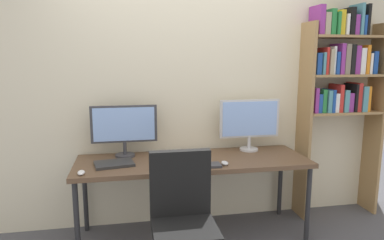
# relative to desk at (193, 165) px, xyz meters

# --- Properties ---
(wall_back) EXTENTS (4.47, 0.10, 2.60)m
(wall_back) POSITION_rel_desk_xyz_m (0.00, 0.42, 0.61)
(wall_back) COLOR beige
(wall_back) RESTS_ON ground_plane
(desk) EXTENTS (2.07, 0.68, 0.74)m
(desk) POSITION_rel_desk_xyz_m (0.00, 0.00, 0.00)
(desk) COLOR brown
(desk) RESTS_ON ground_plane
(bookshelf) EXTENTS (0.83, 0.28, 2.15)m
(bookshelf) POSITION_rel_desk_xyz_m (1.56, 0.23, 0.73)
(bookshelf) COLOR #9E7A4C
(bookshelf) RESTS_ON ground_plane
(office_chair) EXTENTS (0.52, 0.52, 0.99)m
(office_chair) POSITION_rel_desk_xyz_m (-0.21, -0.73, -0.29)
(office_chair) COLOR #2D2D33
(office_chair) RESTS_ON ground_plane
(monitor_left) EXTENTS (0.60, 0.18, 0.47)m
(monitor_left) POSITION_rel_desk_xyz_m (-0.60, 0.21, 0.33)
(monitor_left) COLOR #38383D
(monitor_left) RESTS_ON desk
(monitor_right) EXTENTS (0.60, 0.18, 0.50)m
(monitor_right) POSITION_rel_desk_xyz_m (0.60, 0.21, 0.34)
(monitor_right) COLOR silver
(monitor_right) RESTS_ON desk
(keyboard_main) EXTENTS (0.39, 0.13, 0.02)m
(keyboard_main) POSITION_rel_desk_xyz_m (0.00, -0.23, 0.06)
(keyboard_main) COLOR #38383D
(keyboard_main) RESTS_ON desk
(mouse_left_side) EXTENTS (0.06, 0.10, 0.03)m
(mouse_left_side) POSITION_rel_desk_xyz_m (-0.94, -0.25, 0.07)
(mouse_left_side) COLOR silver
(mouse_left_side) RESTS_ON desk
(mouse_right_side) EXTENTS (0.06, 0.10, 0.03)m
(mouse_right_side) POSITION_rel_desk_xyz_m (0.23, -0.21, 0.07)
(mouse_right_side) COLOR silver
(mouse_right_side) RESTS_ON desk
(laptop_closed) EXTENTS (0.35, 0.27, 0.02)m
(laptop_closed) POSITION_rel_desk_xyz_m (-0.69, -0.05, 0.06)
(laptop_closed) COLOR #2D2D2D
(laptop_closed) RESTS_ON desk
(coffee_mug) EXTENTS (0.11, 0.08, 0.09)m
(coffee_mug) POSITION_rel_desk_xyz_m (-0.27, -0.18, 0.10)
(coffee_mug) COLOR white
(coffee_mug) RESTS_ON desk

